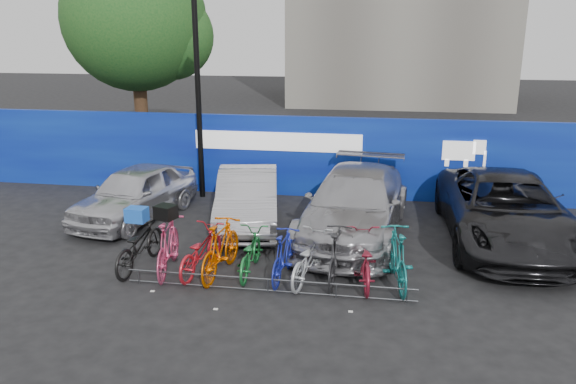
% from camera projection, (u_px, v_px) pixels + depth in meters
% --- Properties ---
extents(ground, '(100.00, 100.00, 0.00)m').
position_uv_depth(ground, '(274.00, 279.00, 11.27)').
color(ground, black).
rests_on(ground, ground).
extents(hoarding, '(22.00, 0.18, 2.40)m').
position_uv_depth(hoarding, '(311.00, 157.00, 16.62)').
color(hoarding, navy).
rests_on(hoarding, ground).
extents(tree, '(5.40, 5.20, 7.80)m').
position_uv_depth(tree, '(141.00, 23.00, 20.44)').
color(tree, '#382314').
rests_on(tree, ground).
extents(lamppost, '(0.25, 0.50, 6.11)m').
position_uv_depth(lamppost, '(198.00, 86.00, 15.97)').
color(lamppost, black).
rests_on(lamppost, ground).
extents(bike_rack, '(5.60, 0.03, 0.30)m').
position_uv_depth(bike_rack, '(268.00, 285.00, 10.66)').
color(bike_rack, '#595B60').
rests_on(bike_rack, ground).
extents(car_0, '(2.50, 4.40, 1.41)m').
position_uv_depth(car_0, '(135.00, 193.00, 14.72)').
color(car_0, silver).
rests_on(car_0, ground).
extents(car_1, '(2.27, 4.46, 1.40)m').
position_uv_depth(car_1, '(248.00, 198.00, 14.27)').
color(car_1, '#A09FA4').
rests_on(car_1, ground).
extents(car_2, '(2.83, 5.69, 1.59)m').
position_uv_depth(car_2, '(355.00, 204.00, 13.46)').
color(car_2, '#A4A3A9').
rests_on(car_2, ground).
extents(car_3, '(2.75, 5.81, 1.60)m').
position_uv_depth(car_3, '(505.00, 210.00, 13.02)').
color(car_3, black).
rests_on(car_3, ground).
extents(bike_0, '(0.84, 2.01, 1.03)m').
position_uv_depth(bike_0, '(139.00, 245.00, 11.69)').
color(bike_0, black).
rests_on(bike_0, ground).
extents(bike_1, '(0.82, 1.98, 1.16)m').
position_uv_depth(bike_1, '(168.00, 245.00, 11.48)').
color(bike_1, '#CD3E6C').
rests_on(bike_1, ground).
extents(bike_2, '(0.91, 1.88, 0.95)m').
position_uv_depth(bike_2, '(201.00, 251.00, 11.48)').
color(bike_2, red).
rests_on(bike_2, ground).
extents(bike_3, '(0.76, 1.98, 1.16)m').
position_uv_depth(bike_3, '(221.00, 249.00, 11.31)').
color(bike_3, '#D75400').
rests_on(bike_3, ground).
extents(bike_4, '(0.60, 1.71, 0.90)m').
position_uv_depth(bike_4, '(250.00, 253.00, 11.44)').
color(bike_4, '#18712F').
rests_on(bike_4, ground).
extents(bike_5, '(0.62, 1.71, 1.01)m').
position_uv_depth(bike_5, '(284.00, 256.00, 11.16)').
color(bike_5, '#1925A0').
rests_on(bike_5, ground).
extents(bike_6, '(1.05, 1.93, 0.96)m').
position_uv_depth(bike_6, '(309.00, 258.00, 11.10)').
color(bike_6, '#B0B4B8').
rests_on(bike_6, ground).
extents(bike_7, '(0.64, 1.84, 1.08)m').
position_uv_depth(bike_7, '(336.00, 255.00, 11.09)').
color(bike_7, black).
rests_on(bike_7, ground).
extents(bike_8, '(0.87, 1.97, 1.00)m').
position_uv_depth(bike_8, '(364.00, 259.00, 11.00)').
color(bike_8, maroon).
rests_on(bike_8, ground).
extents(bike_9, '(0.84, 1.99, 1.16)m').
position_uv_depth(bike_9, '(397.00, 258.00, 10.87)').
color(bike_9, '#167371').
rests_on(bike_9, ground).
extents(cargo_crate, '(0.43, 0.34, 0.29)m').
position_uv_depth(cargo_crate, '(137.00, 215.00, 11.50)').
color(cargo_crate, blue).
rests_on(cargo_crate, bike_0).
extents(cargo_topcase, '(0.46, 0.44, 0.28)m').
position_uv_depth(cargo_topcase, '(166.00, 212.00, 11.28)').
color(cargo_topcase, black).
rests_on(cargo_topcase, bike_1).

